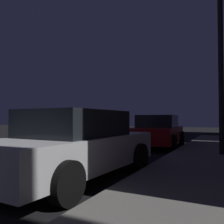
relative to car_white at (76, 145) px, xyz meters
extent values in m
cube|color=silver|center=(0.00, 0.00, -0.14)|extent=(1.96, 4.44, 0.64)
cube|color=#1E2328|center=(0.00, -0.01, 0.44)|extent=(1.63, 2.19, 0.56)
cylinder|color=black|center=(-0.80, 1.40, -0.38)|extent=(0.26, 0.67, 0.66)
cylinder|color=black|center=(0.94, 1.30, -0.38)|extent=(0.26, 0.67, 0.66)
cylinder|color=black|center=(0.80, -1.39, -0.38)|extent=(0.26, 0.67, 0.66)
cube|color=maroon|center=(0.00, 6.42, -0.14)|extent=(2.02, 4.26, 0.64)
cube|color=#1E2328|center=(0.00, 6.50, 0.44)|extent=(1.68, 2.05, 0.56)
cylinder|color=black|center=(-0.98, 7.65, -0.38)|extent=(0.26, 0.67, 0.66)
cylinder|color=black|center=(0.83, 7.76, -0.38)|extent=(0.26, 0.67, 0.66)
cylinder|color=black|center=(-0.82, 5.08, -0.38)|extent=(0.26, 0.67, 0.66)
cylinder|color=black|center=(0.98, 5.18, -0.38)|extent=(0.26, 0.67, 0.66)
cylinder|color=black|center=(2.70, 4.08, 2.12)|extent=(0.16, 0.16, 5.36)
camera|label=1|loc=(2.89, -4.24, 0.54)|focal=38.68mm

